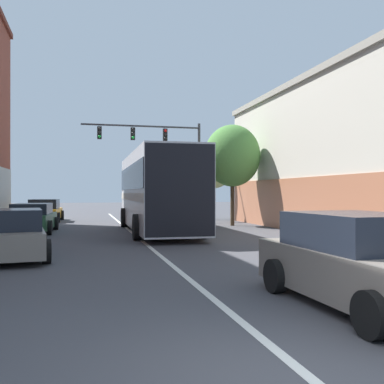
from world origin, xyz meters
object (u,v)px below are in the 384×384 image
(hatchback_foreground, at_px, (363,263))
(parked_car_left_far, at_px, (12,235))
(parked_car_left_near, at_px, (45,211))
(parked_car_left_mid, at_px, (33,219))
(bus, at_px, (157,189))
(street_tree_far, at_px, (214,167))
(street_tree_near, at_px, (232,156))
(traffic_signal_gantry, at_px, (161,147))

(hatchback_foreground, height_order, parked_car_left_far, hatchback_foreground)
(parked_car_left_far, bearing_deg, hatchback_foreground, -144.34)
(hatchback_foreground, xyz_separation_m, parked_car_left_near, (-6.67, 23.35, -0.03))
(parked_car_left_far, bearing_deg, parked_car_left_mid, -4.66)
(bus, height_order, street_tree_far, street_tree_far)
(parked_car_left_far, relative_size, street_tree_near, 0.73)
(hatchback_foreground, height_order, street_tree_far, street_tree_far)
(parked_car_left_near, relative_size, traffic_signal_gantry, 0.57)
(hatchback_foreground, xyz_separation_m, parked_car_left_far, (-6.20, 6.75, -0.05))
(parked_car_left_mid, distance_m, street_tree_near, 10.85)
(parked_car_left_near, bearing_deg, bus, -146.19)
(traffic_signal_gantry, distance_m, street_tree_far, 3.93)
(parked_car_left_mid, height_order, parked_car_left_far, parked_car_left_far)
(traffic_signal_gantry, relative_size, street_tree_far, 1.54)
(hatchback_foreground, bearing_deg, bus, 2.44)
(traffic_signal_gantry, bearing_deg, bus, -100.80)
(traffic_signal_gantry, bearing_deg, street_tree_near, -62.07)
(parked_car_left_near, xyz_separation_m, parked_car_left_far, (0.46, -16.60, -0.02))
(hatchback_foreground, height_order, parked_car_left_mid, hatchback_foreground)
(bus, height_order, parked_car_left_mid, bus)
(parked_car_left_mid, relative_size, street_tree_far, 0.90)
(parked_car_left_near, bearing_deg, hatchback_foreground, -161.76)
(hatchback_foreground, bearing_deg, traffic_signal_gantry, -3.26)
(bus, relative_size, hatchback_foreground, 2.48)
(parked_car_left_far, bearing_deg, street_tree_far, -39.80)
(bus, height_order, parked_car_left_near, bus)
(parked_car_left_far, xyz_separation_m, traffic_signal_gantry, (6.85, 16.03, 4.14))
(parked_car_left_near, bearing_deg, street_tree_near, -118.82)
(hatchback_foreground, relative_size, parked_car_left_mid, 0.95)
(bus, xyz_separation_m, parked_car_left_near, (-5.67, 9.24, -1.34))
(parked_car_left_far, height_order, street_tree_near, street_tree_near)
(bus, bearing_deg, traffic_signal_gantry, -9.97)
(parked_car_left_mid, distance_m, traffic_signal_gantry, 11.27)
(parked_car_left_far, distance_m, traffic_signal_gantry, 17.92)
(parked_car_left_near, xyz_separation_m, parked_car_left_mid, (0.13, -8.20, -0.02))
(street_tree_near, relative_size, street_tree_far, 1.09)
(parked_car_left_near, xyz_separation_m, street_tree_near, (10.31, -6.23, 3.17))
(street_tree_far, bearing_deg, parked_car_left_far, -122.87)
(bus, distance_m, parked_car_left_far, 9.11)
(hatchback_foreground, distance_m, street_tree_far, 23.71)
(parked_car_left_near, bearing_deg, street_tree_far, -88.88)
(bus, xyz_separation_m, traffic_signal_gantry, (1.65, 8.67, 2.79))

